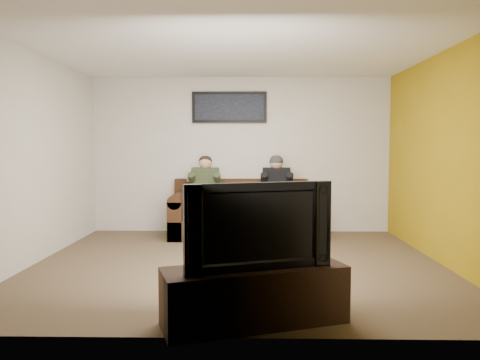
{
  "coord_description": "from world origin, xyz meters",
  "views": [
    {
      "loc": [
        0.14,
        -5.66,
        1.43
      ],
      "look_at": [
        0.0,
        1.2,
        0.95
      ],
      "focal_mm": 35.0,
      "sensor_mm": 36.0,
      "label": 1
    }
  ],
  "objects_px": {
    "sofa": "(241,215)",
    "television": "(255,224)",
    "tv_stand": "(255,295)",
    "framed_poster": "(229,107)",
    "person_right": "(277,192)",
    "person_left": "(204,192)",
    "cat": "(247,204)"
  },
  "relations": [
    {
      "from": "person_right",
      "to": "framed_poster",
      "type": "relative_size",
      "value": 1.04
    },
    {
      "from": "sofa",
      "to": "tv_stand",
      "type": "xyz_separation_m",
      "value": [
        0.18,
        -3.78,
        -0.11
      ]
    },
    {
      "from": "tv_stand",
      "to": "person_right",
      "type": "bearing_deg",
      "value": 64.87
    },
    {
      "from": "person_left",
      "to": "framed_poster",
      "type": "xyz_separation_m",
      "value": [
        0.37,
        0.57,
        1.37
      ]
    },
    {
      "from": "person_left",
      "to": "tv_stand",
      "type": "xyz_separation_m",
      "value": [
        0.75,
        -3.59,
        -0.5
      ]
    },
    {
      "from": "person_right",
      "to": "cat",
      "type": "distance_m",
      "value": 0.51
    },
    {
      "from": "sofa",
      "to": "television",
      "type": "relative_size",
      "value": 1.84
    },
    {
      "from": "sofa",
      "to": "person_right",
      "type": "height_order",
      "value": "person_right"
    },
    {
      "from": "cat",
      "to": "tv_stand",
      "type": "xyz_separation_m",
      "value": [
        0.09,
        -3.6,
        -0.31
      ]
    },
    {
      "from": "cat",
      "to": "television",
      "type": "distance_m",
      "value": 3.61
    },
    {
      "from": "tv_stand",
      "to": "television",
      "type": "bearing_deg",
      "value": -109.0
    },
    {
      "from": "person_left",
      "to": "tv_stand",
      "type": "height_order",
      "value": "person_left"
    },
    {
      "from": "sofa",
      "to": "tv_stand",
      "type": "height_order",
      "value": "sofa"
    },
    {
      "from": "cat",
      "to": "framed_poster",
      "type": "relative_size",
      "value": 0.53
    },
    {
      "from": "person_left",
      "to": "television",
      "type": "relative_size",
      "value": 1.08
    },
    {
      "from": "sofa",
      "to": "person_left",
      "type": "bearing_deg",
      "value": -161.99
    },
    {
      "from": "framed_poster",
      "to": "tv_stand",
      "type": "distance_m",
      "value": 4.58
    },
    {
      "from": "person_right",
      "to": "television",
      "type": "xyz_separation_m",
      "value": [
        -0.39,
        -3.59,
        0.08
      ]
    },
    {
      "from": "framed_poster",
      "to": "tv_stand",
      "type": "relative_size",
      "value": 0.84
    },
    {
      "from": "sofa",
      "to": "television",
      "type": "bearing_deg",
      "value": -87.23
    },
    {
      "from": "sofa",
      "to": "person_left",
      "type": "distance_m",
      "value": 0.71
    },
    {
      "from": "sofa",
      "to": "tv_stand",
      "type": "relative_size",
      "value": 1.49
    },
    {
      "from": "person_left",
      "to": "television",
      "type": "distance_m",
      "value": 3.67
    },
    {
      "from": "framed_poster",
      "to": "tv_stand",
      "type": "xyz_separation_m",
      "value": [
        0.38,
        -4.17,
        -1.87
      ]
    },
    {
      "from": "person_left",
      "to": "cat",
      "type": "relative_size",
      "value": 1.97
    },
    {
      "from": "person_left",
      "to": "tv_stand",
      "type": "relative_size",
      "value": 0.87
    },
    {
      "from": "person_right",
      "to": "cat",
      "type": "height_order",
      "value": "person_right"
    },
    {
      "from": "sofa",
      "to": "framed_poster",
      "type": "relative_size",
      "value": 1.77
    },
    {
      "from": "sofa",
      "to": "person_left",
      "type": "height_order",
      "value": "person_left"
    },
    {
      "from": "person_right",
      "to": "tv_stand",
      "type": "distance_m",
      "value": 3.65
    },
    {
      "from": "framed_poster",
      "to": "person_left",
      "type": "bearing_deg",
      "value": -122.8
    },
    {
      "from": "sofa",
      "to": "person_right",
      "type": "distance_m",
      "value": 0.72
    }
  ]
}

